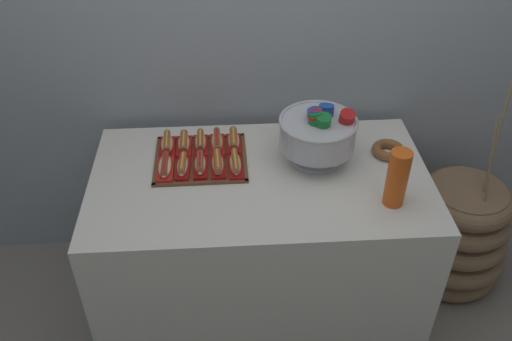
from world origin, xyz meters
TOP-DOWN VIEW (x-y plane):
  - ground_plane at (0.00, 0.00)m, footprint 10.00×10.00m
  - back_wall at (0.00, 0.52)m, footprint 6.00×0.10m
  - buffet_table at (0.00, 0.00)m, footprint 1.46×0.82m
  - floor_vase at (1.02, 0.12)m, footprint 0.53×0.53m
  - serving_tray at (-0.26, 0.13)m, footprint 0.41×0.36m
  - hot_dog_0 at (-0.41, 0.05)m, footprint 0.07×0.17m
  - hot_dog_1 at (-0.33, 0.05)m, footprint 0.06×0.16m
  - hot_dog_2 at (-0.26, 0.05)m, footprint 0.06×0.15m
  - hot_dog_3 at (-0.18, 0.05)m, footprint 0.07×0.16m
  - hot_dog_4 at (-0.11, 0.05)m, footprint 0.07×0.18m
  - hot_dog_5 at (-0.41, 0.21)m, footprint 0.08×0.16m
  - hot_dog_6 at (-0.33, 0.21)m, footprint 0.07×0.16m
  - hot_dog_7 at (-0.26, 0.21)m, footprint 0.06×0.17m
  - hot_dog_8 at (-0.18, 0.21)m, footprint 0.07×0.17m
  - hot_dog_9 at (-0.11, 0.21)m, footprint 0.06×0.16m
  - punch_bowl at (0.26, 0.10)m, footprint 0.34×0.34m
  - cup_stack at (0.52, -0.21)m, footprint 0.09×0.09m
  - donut at (0.59, 0.12)m, footprint 0.15×0.15m

SIDE VIEW (x-z plane):
  - ground_plane at x=0.00m, z-range 0.00..0.00m
  - floor_vase at x=1.02m, z-range -0.28..0.84m
  - buffet_table at x=0.00m, z-range 0.02..0.82m
  - serving_tray at x=-0.26m, z-range 0.80..0.81m
  - donut at x=0.59m, z-range 0.80..0.84m
  - hot_dog_0 at x=-0.41m, z-range 0.80..0.86m
  - hot_dog_4 at x=-0.11m, z-range 0.80..0.86m
  - hot_dog_1 at x=-0.33m, z-range 0.80..0.86m
  - hot_dog_6 at x=-0.33m, z-range 0.80..0.86m
  - hot_dog_5 at x=-0.41m, z-range 0.80..0.87m
  - hot_dog_8 at x=-0.18m, z-range 0.80..0.87m
  - hot_dog_7 at x=-0.26m, z-range 0.80..0.87m
  - hot_dog_2 at x=-0.26m, z-range 0.80..0.87m
  - hot_dog_3 at x=-0.18m, z-range 0.80..0.87m
  - hot_dog_9 at x=-0.11m, z-range 0.80..0.87m
  - cup_stack at x=0.52m, z-range 0.80..1.05m
  - punch_bowl at x=0.26m, z-range 0.82..1.08m
  - back_wall at x=0.00m, z-range 0.00..2.60m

